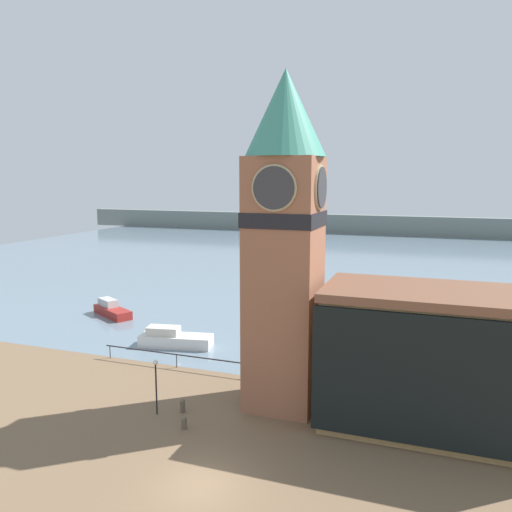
# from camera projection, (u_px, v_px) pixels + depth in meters

# --- Properties ---
(ground_plane) EXTENTS (160.00, 160.00, 0.00)m
(ground_plane) POSITION_uv_depth(u_px,v_px,m) (201.00, 486.00, 23.79)
(ground_plane) COLOR brown
(water) EXTENTS (160.00, 120.00, 0.00)m
(water) POSITION_uv_depth(u_px,v_px,m) (374.00, 258.00, 92.02)
(water) COLOR slate
(water) RESTS_ON ground_plane
(far_shoreline) EXTENTS (180.00, 3.00, 5.00)m
(far_shoreline) POSITION_uv_depth(u_px,v_px,m) (392.00, 225.00, 128.89)
(far_shoreline) COLOR slate
(far_shoreline) RESTS_ON water
(pier_railing) EXTENTS (12.82, 0.08, 1.09)m
(pier_railing) POSITION_uv_depth(u_px,v_px,m) (177.00, 356.00, 38.51)
(pier_railing) COLOR #232328
(pier_railing) RESTS_ON ground_plane
(clock_tower) EXTENTS (4.91, 4.91, 20.93)m
(clock_tower) POSITION_uv_depth(u_px,v_px,m) (285.00, 234.00, 30.73)
(clock_tower) COLOR #935B42
(clock_tower) RESTS_ON ground_plane
(pier_building) EXTENTS (13.25, 6.82, 8.26)m
(pier_building) POSITION_uv_depth(u_px,v_px,m) (438.00, 360.00, 28.69)
(pier_building) COLOR #A88451
(pier_building) RESTS_ON ground_plane
(boat_near) EXTENTS (6.54, 3.14, 1.73)m
(boat_near) POSITION_uv_depth(u_px,v_px,m) (174.00, 339.00, 43.44)
(boat_near) COLOR silver
(boat_near) RESTS_ON water
(boat_far) EXTENTS (5.79, 4.23, 1.68)m
(boat_far) POSITION_uv_depth(u_px,v_px,m) (112.00, 310.00, 53.24)
(boat_far) COLOR maroon
(boat_far) RESTS_ON water
(mooring_bollard_near) EXTENTS (0.33, 0.33, 0.77)m
(mooring_bollard_near) POSITION_uv_depth(u_px,v_px,m) (184.00, 422.00, 29.12)
(mooring_bollard_near) COLOR brown
(mooring_bollard_near) RESTS_ON ground_plane
(mooring_bollard_far) EXTENTS (0.33, 0.33, 0.86)m
(mooring_bollard_far) POSITION_uv_depth(u_px,v_px,m) (183.00, 405.00, 31.22)
(mooring_bollard_far) COLOR brown
(mooring_bollard_far) RESTS_ON ground_plane
(lamp_post) EXTENTS (0.32, 0.32, 3.53)m
(lamp_post) POSITION_uv_depth(u_px,v_px,m) (156.00, 376.00, 30.65)
(lamp_post) COLOR black
(lamp_post) RESTS_ON ground_plane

